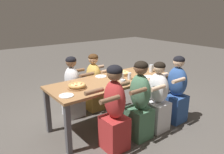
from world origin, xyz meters
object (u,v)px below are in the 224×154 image
drinking_glass_c (121,78)px  diner_far_midleft (73,89)px  empty_plate_c (66,96)px  diner_near_center (139,104)px  cocktail_glass_blue (123,83)px  diner_near_midleft (114,112)px  empty_plate_b (148,77)px  diner_near_right (176,92)px  drinking_glass_b (129,76)px  pizza_board_main (77,86)px  diner_near_midright (157,100)px  drinking_glass_e (151,69)px  drinking_glass_d (112,84)px  drinking_glass_a (117,75)px  empty_plate_a (101,76)px  diner_far_center (94,85)px  skillet_bowl (139,66)px  pizza_board_second (122,73)px

drinking_glass_c → diner_far_midleft: 0.97m
empty_plate_c → diner_near_center: diner_near_center is taller
cocktail_glass_blue → diner_near_midleft: bearing=-142.8°
empty_plate_b → diner_near_right: 0.54m
cocktail_glass_blue → drinking_glass_b: size_ratio=1.04×
pizza_board_main → diner_near_midright: 1.28m
drinking_glass_e → diner_near_midleft: size_ratio=0.11×
empty_plate_c → diner_far_midleft: size_ratio=0.18×
drinking_glass_d → drinking_glass_e: 1.14m
empty_plate_b → diner_near_right: size_ratio=0.16×
drinking_glass_a → diner_near_center: (-0.10, -0.66, -0.27)m
drinking_glass_b → diner_near_midright: 0.60m
empty_plate_a → diner_far_center: (0.09, 0.37, -0.27)m
diner_far_center → empty_plate_c: bearing=-49.7°
empty_plate_c → drinking_glass_c: (1.01, 0.05, 0.05)m
empty_plate_a → diner_near_midleft: bearing=-114.0°
pizza_board_main → diner_near_center: diner_near_center is taller
pizza_board_main → drinking_glass_c: drinking_glass_c is taller
drinking_glass_e → diner_far_midleft: 1.49m
skillet_bowl → drinking_glass_a: bearing=-163.4°
drinking_glass_c → diner_near_midleft: size_ratio=0.10×
empty_plate_c → pizza_board_second: bearing=14.6°
empty_plate_b → diner_near_right: (0.30, -0.38, -0.24)m
diner_near_right → diner_far_midleft: bearing=46.0°
pizza_board_second → diner_near_midright: (0.09, -0.77, -0.28)m
empty_plate_a → drinking_glass_b: (0.30, -0.41, 0.05)m
pizza_board_second → diner_near_right: diner_near_right is taller
cocktail_glass_blue → drinking_glass_d: size_ratio=1.06×
diner_near_center → drinking_glass_d: bearing=38.9°
skillet_bowl → diner_near_right: (0.03, -0.88, -0.30)m
diner_near_midright → pizza_board_second: bearing=6.5°
diner_far_midleft → empty_plate_a: bearing=44.3°
empty_plate_c → diner_near_center: size_ratio=0.17×
pizza_board_main → drinking_glass_b: 0.92m
drinking_glass_a → diner_near_midleft: diner_near_midleft is taller
diner_near_center → diner_far_midleft: bearing=19.1°
drinking_glass_b → drinking_glass_e: 0.63m
drinking_glass_b → empty_plate_c: bearing=-178.1°
cocktail_glass_blue → drinking_glass_d: 0.20m
pizza_board_main → empty_plate_b: 1.27m
cocktail_glass_blue → drinking_glass_a: bearing=64.3°
drinking_glass_e → empty_plate_b: bearing=-145.3°
empty_plate_a → diner_near_right: 1.32m
empty_plate_a → diner_far_midleft: size_ratio=0.17×
drinking_glass_b → diner_near_midright: diner_near_midright is taller
drinking_glass_d → diner_near_right: size_ratio=0.10×
empty_plate_a → diner_near_center: bearing=-85.2°
empty_plate_a → drinking_glass_d: size_ratio=1.71×
pizza_board_second → drinking_glass_e: 0.58m
diner_near_right → drinking_glass_d: bearing=74.0°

